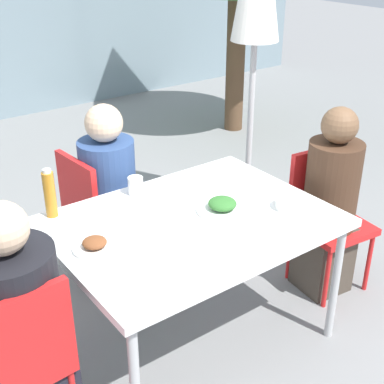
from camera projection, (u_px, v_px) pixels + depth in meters
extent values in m
plane|color=gray|center=(192.00, 335.00, 2.98)|extent=(24.00, 24.00, 0.00)
cube|color=white|center=(192.00, 222.00, 2.66)|extent=(1.35, 1.01, 0.04)
cylinder|color=#B7B7B7|center=(335.00, 283.00, 2.83)|extent=(0.04, 0.04, 0.71)
cylinder|color=#B7B7B7|center=(48.00, 285.00, 2.82)|extent=(0.04, 0.04, 0.71)
cylinder|color=#B7B7B7|center=(228.00, 217.00, 3.47)|extent=(0.04, 0.04, 0.71)
cube|color=red|center=(13.00, 361.00, 2.23)|extent=(0.42, 0.42, 0.04)
cube|color=red|center=(24.00, 343.00, 2.00)|extent=(0.40, 0.06, 0.42)
cylinder|color=red|center=(39.00, 359.00, 2.55)|extent=(0.03, 0.03, 0.40)
cylinder|color=black|center=(15.00, 305.00, 2.14)|extent=(0.37, 0.37, 0.50)
sphere|color=beige|center=(1.00, 228.00, 1.98)|extent=(0.21, 0.21, 0.21)
cube|color=red|center=(333.00, 226.00, 3.23)|extent=(0.44, 0.44, 0.04)
cube|color=red|center=(316.00, 181.00, 3.27)|extent=(0.40, 0.08, 0.42)
cylinder|color=red|center=(369.00, 262.00, 3.28)|extent=(0.03, 0.03, 0.40)
cylinder|color=red|center=(327.00, 279.00, 3.13)|extent=(0.03, 0.03, 0.40)
cylinder|color=red|center=(330.00, 237.00, 3.54)|extent=(0.03, 0.03, 0.40)
cylinder|color=red|center=(290.00, 251.00, 3.39)|extent=(0.03, 0.03, 0.40)
cube|color=#473D33|center=(323.00, 256.00, 3.30)|extent=(0.31, 0.31, 0.44)
cylinder|color=#472D1E|center=(332.00, 186.00, 3.08)|extent=(0.31, 0.31, 0.53)
sphere|color=brown|center=(340.00, 125.00, 2.92)|extent=(0.21, 0.21, 0.21)
cube|color=red|center=(107.00, 217.00, 3.34)|extent=(0.43, 0.43, 0.04)
cube|color=red|center=(78.00, 192.00, 3.13)|extent=(0.07, 0.40, 0.42)
cylinder|color=red|center=(116.00, 228.00, 3.65)|extent=(0.03, 0.03, 0.40)
cylinder|color=red|center=(146.00, 248.00, 3.42)|extent=(0.03, 0.03, 0.40)
cylinder|color=red|center=(73.00, 245.00, 3.45)|extent=(0.03, 0.03, 0.40)
cylinder|color=red|center=(101.00, 268.00, 3.22)|extent=(0.03, 0.03, 0.40)
cube|color=#473D33|center=(113.00, 247.00, 3.40)|extent=(0.32, 0.32, 0.44)
cylinder|color=navy|center=(108.00, 180.00, 3.19)|extent=(0.33, 0.33, 0.50)
sphere|color=beige|center=(104.00, 123.00, 3.02)|extent=(0.22, 0.22, 0.22)
cylinder|color=#333333|center=(246.00, 214.00, 4.19)|extent=(0.36, 0.36, 0.05)
cylinder|color=#BCBCBC|center=(253.00, 65.00, 3.67)|extent=(0.04, 0.04, 2.39)
cylinder|color=white|center=(95.00, 248.00, 2.40)|extent=(0.20, 0.20, 0.01)
ellipsoid|color=brown|center=(94.00, 242.00, 2.39)|extent=(0.11, 0.11, 0.04)
cylinder|color=white|center=(222.00, 210.00, 2.72)|extent=(0.26, 0.26, 0.01)
ellipsoid|color=#33702D|center=(222.00, 204.00, 2.70)|extent=(0.14, 0.14, 0.06)
cylinder|color=#B7751E|center=(50.00, 195.00, 2.63)|extent=(0.06, 0.06, 0.24)
cylinder|color=white|center=(47.00, 171.00, 2.57)|extent=(0.04, 0.04, 0.02)
cylinder|color=white|center=(136.00, 186.00, 2.87)|extent=(0.08, 0.08, 0.10)
cylinder|color=white|center=(290.00, 204.00, 2.74)|extent=(0.15, 0.15, 0.05)
cylinder|color=brown|center=(235.00, 63.00, 5.69)|extent=(0.20, 0.20, 1.47)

